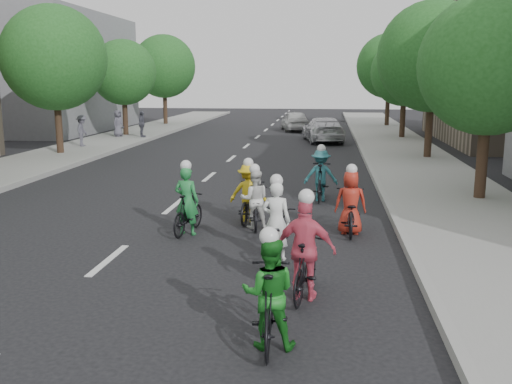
% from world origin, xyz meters
% --- Properties ---
extents(ground, '(120.00, 120.00, 0.00)m').
position_xyz_m(ground, '(0.00, 0.00, 0.00)').
color(ground, black).
rests_on(ground, ground).
extents(sidewalk_left, '(4.00, 80.00, 0.15)m').
position_xyz_m(sidewalk_left, '(-8.00, 10.00, 0.07)').
color(sidewalk_left, gray).
rests_on(sidewalk_left, ground).
extents(curb_left, '(0.18, 80.00, 0.18)m').
position_xyz_m(curb_left, '(-6.05, 10.00, 0.09)').
color(curb_left, '#999993').
rests_on(curb_left, ground).
extents(sidewalk_right, '(4.00, 80.00, 0.15)m').
position_xyz_m(sidewalk_right, '(8.00, 10.00, 0.07)').
color(sidewalk_right, gray).
rests_on(sidewalk_right, ground).
extents(curb_right, '(0.18, 80.00, 0.18)m').
position_xyz_m(curb_right, '(6.05, 10.00, 0.09)').
color(curb_right, '#999993').
rests_on(curb_right, ground).
extents(bldg_sw, '(10.00, 14.00, 8.00)m').
position_xyz_m(bldg_sw, '(-16.00, 28.00, 4.00)').
color(bldg_sw, slate).
rests_on(bldg_sw, ground).
extents(tree_l_3, '(4.80, 4.80, 6.93)m').
position_xyz_m(tree_l_3, '(-8.20, 15.00, 4.52)').
color(tree_l_3, black).
rests_on(tree_l_3, ground).
extents(tree_l_4, '(4.00, 4.00, 5.97)m').
position_xyz_m(tree_l_4, '(-8.20, 24.00, 3.96)').
color(tree_l_4, black).
rests_on(tree_l_4, ground).
extents(tree_l_5, '(4.80, 4.80, 6.93)m').
position_xyz_m(tree_l_5, '(-8.20, 33.00, 4.52)').
color(tree_l_5, black).
rests_on(tree_l_5, ground).
extents(tree_r_0, '(4.00, 4.00, 5.97)m').
position_xyz_m(tree_r_0, '(8.80, 6.60, 3.96)').
color(tree_r_0, black).
rests_on(tree_r_0, ground).
extents(tree_r_1, '(4.80, 4.80, 6.93)m').
position_xyz_m(tree_r_1, '(8.80, 15.60, 4.52)').
color(tree_r_1, black).
rests_on(tree_r_1, ground).
extents(tree_r_2, '(4.00, 4.00, 5.97)m').
position_xyz_m(tree_r_2, '(8.80, 24.60, 3.96)').
color(tree_r_2, black).
rests_on(tree_r_2, ground).
extents(tree_r_3, '(4.80, 4.80, 6.93)m').
position_xyz_m(tree_r_3, '(8.80, 33.60, 4.52)').
color(tree_r_3, black).
rests_on(tree_r_3, ground).
extents(cyclist_0, '(0.79, 1.84, 1.74)m').
position_xyz_m(cyclist_0, '(3.33, 0.56, 0.56)').
color(cyclist_0, black).
rests_on(cyclist_0, ground).
extents(cyclist_1, '(0.77, 1.88, 1.68)m').
position_xyz_m(cyclist_1, '(3.57, -3.27, 0.64)').
color(cyclist_1, black).
rests_on(cyclist_1, ground).
extents(cyclist_2, '(1.00, 1.85, 1.63)m').
position_xyz_m(cyclist_2, '(2.36, 3.57, 0.60)').
color(cyclist_2, black).
rests_on(cyclist_2, ground).
extents(cyclist_3, '(1.05, 1.72, 1.85)m').
position_xyz_m(cyclist_3, '(3.99, -1.53, 0.68)').
color(cyclist_3, black).
rests_on(cyclist_3, ground).
extents(cyclist_4, '(0.75, 1.89, 1.66)m').
position_xyz_m(cyclist_4, '(4.89, 2.70, 0.58)').
color(cyclist_4, black).
rests_on(cyclist_4, ground).
extents(cyclist_5, '(0.74, 1.65, 1.75)m').
position_xyz_m(cyclist_5, '(1.11, 2.17, 0.61)').
color(cyclist_5, black).
rests_on(cyclist_5, ground).
extents(cyclist_6, '(0.83, 1.81, 1.58)m').
position_xyz_m(cyclist_6, '(2.60, 2.96, 0.56)').
color(cyclist_6, black).
rests_on(cyclist_6, ground).
extents(cyclist_7, '(1.02, 1.91, 1.69)m').
position_xyz_m(cyclist_7, '(4.15, 6.32, 0.66)').
color(cyclist_7, black).
rests_on(cyclist_7, ground).
extents(follow_car_lead, '(2.77, 5.12, 1.41)m').
position_xyz_m(follow_car_lead, '(4.09, 22.70, 0.70)').
color(follow_car_lead, silver).
rests_on(follow_car_lead, ground).
extents(follow_car_trail, '(2.36, 4.33, 1.40)m').
position_xyz_m(follow_car_trail, '(2.07, 29.72, 0.70)').
color(follow_car_trail, silver).
rests_on(follow_car_trail, ground).
extents(spectator_0, '(0.71, 1.10, 1.62)m').
position_xyz_m(spectator_0, '(-8.23, 17.63, 0.96)').
color(spectator_0, '#575563').
rests_on(spectator_0, sidewalk_left).
extents(spectator_1, '(0.40, 0.92, 1.55)m').
position_xyz_m(spectator_1, '(-6.67, 22.55, 0.92)').
color(spectator_1, '#535361').
rests_on(spectator_1, sidewalk_left).
extents(spectator_2, '(0.73, 0.90, 1.59)m').
position_xyz_m(spectator_2, '(-8.23, 22.79, 0.94)').
color(spectator_2, '#555361').
rests_on(spectator_2, sidewalk_left).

